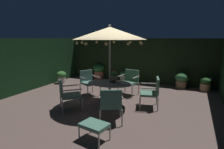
{
  "coord_description": "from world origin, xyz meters",
  "views": [
    {
      "loc": [
        2.57,
        -5.33,
        2.16
      ],
      "look_at": [
        0.15,
        0.08,
        0.98
      ],
      "focal_mm": 29.5,
      "sensor_mm": 36.0,
      "label": 1
    }
  ],
  "objects_px": {
    "patio_dining_table": "(110,88)",
    "patio_chair_southeast": "(67,93)",
    "patio_chair_northeast": "(130,80)",
    "ottoman_footrest": "(94,126)",
    "patio_chair_east": "(89,81)",
    "potted_plant_left_near": "(206,84)",
    "patio_chair_south": "(111,103)",
    "patio_chair_north": "(152,90)",
    "potted_plant_left_far": "(61,77)",
    "potted_plant_right_far": "(124,76)",
    "potted_plant_back_right": "(181,80)",
    "centerpiece_planter": "(114,76)",
    "patio_umbrella": "(110,33)",
    "potted_plant_back_center": "(99,71)"
  },
  "relations": [
    {
      "from": "patio_chair_southeast",
      "to": "potted_plant_right_far",
      "type": "xyz_separation_m",
      "value": [
        0.22,
        4.2,
        -0.27
      ]
    },
    {
      "from": "patio_dining_table",
      "to": "potted_plant_left_far",
      "type": "bearing_deg",
      "value": 153.1
    },
    {
      "from": "patio_chair_north",
      "to": "potted_plant_left_far",
      "type": "bearing_deg",
      "value": 163.46
    },
    {
      "from": "patio_chair_southeast",
      "to": "ottoman_footrest",
      "type": "bearing_deg",
      "value": -36.17
    },
    {
      "from": "patio_dining_table",
      "to": "ottoman_footrest",
      "type": "xyz_separation_m",
      "value": [
        0.6,
        -2.09,
        -0.25
      ]
    },
    {
      "from": "patio_dining_table",
      "to": "centerpiece_planter",
      "type": "bearing_deg",
      "value": 28.87
    },
    {
      "from": "patio_chair_southeast",
      "to": "potted_plant_back_right",
      "type": "bearing_deg",
      "value": 54.04
    },
    {
      "from": "patio_chair_east",
      "to": "potted_plant_left_near",
      "type": "height_order",
      "value": "patio_chair_east"
    },
    {
      "from": "patio_chair_north",
      "to": "patio_chair_east",
      "type": "relative_size",
      "value": 1.02
    },
    {
      "from": "centerpiece_planter",
      "to": "patio_chair_southeast",
      "type": "height_order",
      "value": "centerpiece_planter"
    },
    {
      "from": "centerpiece_planter",
      "to": "potted_plant_back_right",
      "type": "distance_m",
      "value": 3.65
    },
    {
      "from": "potted_plant_left_far",
      "to": "ottoman_footrest",
      "type": "bearing_deg",
      "value": -43.71
    },
    {
      "from": "potted_plant_left_far",
      "to": "potted_plant_back_right",
      "type": "xyz_separation_m",
      "value": [
        5.37,
        1.42,
        0.06
      ]
    },
    {
      "from": "patio_chair_northeast",
      "to": "ottoman_footrest",
      "type": "xyz_separation_m",
      "value": [
        0.37,
        -3.42,
        -0.24
      ]
    },
    {
      "from": "patio_chair_east",
      "to": "potted_plant_back_center",
      "type": "height_order",
      "value": "patio_chair_east"
    },
    {
      "from": "patio_umbrella",
      "to": "ottoman_footrest",
      "type": "distance_m",
      "value": 2.93
    },
    {
      "from": "patio_umbrella",
      "to": "patio_chair_southeast",
      "type": "xyz_separation_m",
      "value": [
        -0.97,
        -0.94,
        -1.76
      ]
    },
    {
      "from": "patio_chair_east",
      "to": "patio_chair_southeast",
      "type": "relative_size",
      "value": 1.02
    },
    {
      "from": "patio_chair_east",
      "to": "potted_plant_right_far",
      "type": "relative_size",
      "value": 1.77
    },
    {
      "from": "patio_chair_east",
      "to": "potted_plant_left_far",
      "type": "xyz_separation_m",
      "value": [
        -2.19,
        1.07,
        -0.24
      ]
    },
    {
      "from": "centerpiece_planter",
      "to": "ottoman_footrest",
      "type": "xyz_separation_m",
      "value": [
        0.49,
        -2.15,
        -0.63
      ]
    },
    {
      "from": "patio_chair_east",
      "to": "patio_chair_south",
      "type": "distance_m",
      "value": 2.56
    },
    {
      "from": "patio_chair_northeast",
      "to": "potted_plant_left_far",
      "type": "bearing_deg",
      "value": 173.88
    },
    {
      "from": "potted_plant_left_far",
      "to": "patio_umbrella",
      "type": "bearing_deg",
      "value": -26.9
    },
    {
      "from": "patio_dining_table",
      "to": "patio_chair_north",
      "type": "relative_size",
      "value": 1.57
    },
    {
      "from": "potted_plant_left_far",
      "to": "potted_plant_right_far",
      "type": "bearing_deg",
      "value": 30.47
    },
    {
      "from": "patio_dining_table",
      "to": "potted_plant_left_near",
      "type": "bearing_deg",
      "value": 46.17
    },
    {
      "from": "potted_plant_back_right",
      "to": "potted_plant_left_near",
      "type": "bearing_deg",
      "value": -4.54
    },
    {
      "from": "potted_plant_back_center",
      "to": "potted_plant_back_right",
      "type": "bearing_deg",
      "value": -2.31
    },
    {
      "from": "patio_chair_northeast",
      "to": "potted_plant_left_near",
      "type": "xyz_separation_m",
      "value": [
        2.7,
        1.74,
        -0.28
      ]
    },
    {
      "from": "patio_dining_table",
      "to": "potted_plant_back_center",
      "type": "distance_m",
      "value": 3.96
    },
    {
      "from": "patio_chair_northeast",
      "to": "patio_chair_south",
      "type": "relative_size",
      "value": 1.02
    },
    {
      "from": "patio_chair_north",
      "to": "potted_plant_back_center",
      "type": "bearing_deg",
      "value": 139.49
    },
    {
      "from": "patio_umbrella",
      "to": "potted_plant_right_far",
      "type": "relative_size",
      "value": 4.82
    },
    {
      "from": "patio_chair_northeast",
      "to": "patio_dining_table",
      "type": "bearing_deg",
      "value": -100.05
    },
    {
      "from": "patio_dining_table",
      "to": "ottoman_footrest",
      "type": "height_order",
      "value": "patio_dining_table"
    },
    {
      "from": "patio_dining_table",
      "to": "patio_chair_southeast",
      "type": "bearing_deg",
      "value": -135.71
    },
    {
      "from": "patio_chair_southeast",
      "to": "potted_plant_left_far",
      "type": "bearing_deg",
      "value": 132.21
    },
    {
      "from": "patio_umbrella",
      "to": "potted_plant_back_center",
      "type": "height_order",
      "value": "patio_umbrella"
    },
    {
      "from": "patio_chair_northeast",
      "to": "patio_chair_south",
      "type": "height_order",
      "value": "patio_chair_northeast"
    },
    {
      "from": "patio_chair_south",
      "to": "potted_plant_left_near",
      "type": "distance_m",
      "value": 4.88
    },
    {
      "from": "patio_chair_east",
      "to": "potted_plant_back_center",
      "type": "distance_m",
      "value": 2.85
    },
    {
      "from": "patio_chair_northeast",
      "to": "patio_chair_east",
      "type": "distance_m",
      "value": 1.58
    },
    {
      "from": "centerpiece_planter",
      "to": "ottoman_footrest",
      "type": "relative_size",
      "value": 0.62
    },
    {
      "from": "potted_plant_back_right",
      "to": "patio_dining_table",
      "type": "bearing_deg",
      "value": -122.43
    },
    {
      "from": "patio_chair_east",
      "to": "potted_plant_back_right",
      "type": "bearing_deg",
      "value": 38.16
    },
    {
      "from": "centerpiece_planter",
      "to": "potted_plant_back_right",
      "type": "relative_size",
      "value": 0.58
    },
    {
      "from": "patio_dining_table",
      "to": "patio_chair_southeast",
      "type": "height_order",
      "value": "patio_chair_southeast"
    },
    {
      "from": "patio_chair_southeast",
      "to": "potted_plant_left_far",
      "type": "distance_m",
      "value": 3.59
    },
    {
      "from": "centerpiece_planter",
      "to": "patio_chair_north",
      "type": "xyz_separation_m",
      "value": [
        1.2,
        0.26,
        -0.41
      ]
    }
  ]
}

